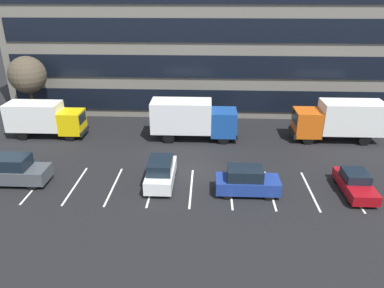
{
  "coord_description": "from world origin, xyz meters",
  "views": [
    {
      "loc": [
        1.07,
        -25.18,
        13.29
      ],
      "look_at": [
        -0.15,
        2.01,
        1.4
      ],
      "focal_mm": 34.09,
      "sensor_mm": 36.0,
      "label": 1
    }
  ],
  "objects_px": {
    "suv_navy": "(247,181)",
    "bare_tree": "(27,75)",
    "suv_white": "(161,172)",
    "box_truck_blue": "(192,118)",
    "box_truck_yellow": "(44,118)",
    "box_truck_orange": "(340,119)",
    "sedan_maroon": "(355,183)",
    "suv_charcoal": "(14,170)"
  },
  "relations": [
    {
      "from": "suv_navy",
      "to": "sedan_maroon",
      "type": "height_order",
      "value": "suv_navy"
    },
    {
      "from": "suv_white",
      "to": "box_truck_blue",
      "type": "bearing_deg",
      "value": 77.66
    },
    {
      "from": "box_truck_yellow",
      "to": "box_truck_blue",
      "type": "height_order",
      "value": "box_truck_blue"
    },
    {
      "from": "sedan_maroon",
      "to": "bare_tree",
      "type": "height_order",
      "value": "bare_tree"
    },
    {
      "from": "suv_white",
      "to": "bare_tree",
      "type": "distance_m",
      "value": 19.66
    },
    {
      "from": "box_truck_orange",
      "to": "bare_tree",
      "type": "distance_m",
      "value": 30.48
    },
    {
      "from": "sedan_maroon",
      "to": "suv_charcoal",
      "type": "height_order",
      "value": "suv_charcoal"
    },
    {
      "from": "box_truck_blue",
      "to": "suv_white",
      "type": "xyz_separation_m",
      "value": [
        -1.88,
        -8.6,
        -1.1
      ]
    },
    {
      "from": "box_truck_yellow",
      "to": "box_truck_orange",
      "type": "distance_m",
      "value": 27.38
    },
    {
      "from": "sedan_maroon",
      "to": "bare_tree",
      "type": "relative_size",
      "value": 0.62
    },
    {
      "from": "suv_charcoal",
      "to": "suv_white",
      "type": "relative_size",
      "value": 1.06
    },
    {
      "from": "suv_navy",
      "to": "bare_tree",
      "type": "xyz_separation_m",
      "value": [
        -20.84,
        13.33,
        4.1
      ]
    },
    {
      "from": "box_truck_orange",
      "to": "suv_navy",
      "type": "distance_m",
      "value": 13.65
    },
    {
      "from": "box_truck_yellow",
      "to": "bare_tree",
      "type": "height_order",
      "value": "bare_tree"
    },
    {
      "from": "suv_charcoal",
      "to": "suv_white",
      "type": "bearing_deg",
      "value": 1.91
    },
    {
      "from": "box_truck_orange",
      "to": "suv_charcoal",
      "type": "distance_m",
      "value": 27.55
    },
    {
      "from": "box_truck_orange",
      "to": "suv_navy",
      "type": "bearing_deg",
      "value": -133.09
    },
    {
      "from": "suv_navy",
      "to": "bare_tree",
      "type": "height_order",
      "value": "bare_tree"
    },
    {
      "from": "suv_charcoal",
      "to": "suv_white",
      "type": "height_order",
      "value": "suv_charcoal"
    },
    {
      "from": "suv_navy",
      "to": "suv_charcoal",
      "type": "relative_size",
      "value": 0.93
    },
    {
      "from": "suv_white",
      "to": "bare_tree",
      "type": "height_order",
      "value": "bare_tree"
    },
    {
      "from": "box_truck_yellow",
      "to": "box_truck_orange",
      "type": "bearing_deg",
      "value": 0.61
    },
    {
      "from": "box_truck_blue",
      "to": "sedan_maroon",
      "type": "bearing_deg",
      "value": -38.22
    },
    {
      "from": "sedan_maroon",
      "to": "suv_white",
      "type": "height_order",
      "value": "suv_white"
    },
    {
      "from": "suv_charcoal",
      "to": "sedan_maroon",
      "type": "bearing_deg",
      "value": -0.59
    },
    {
      "from": "suv_navy",
      "to": "suv_charcoal",
      "type": "distance_m",
      "value": 16.65
    },
    {
      "from": "box_truck_orange",
      "to": "suv_white",
      "type": "xyz_separation_m",
      "value": [
        -15.35,
        -8.89,
        -1.12
      ]
    },
    {
      "from": "box_truck_blue",
      "to": "box_truck_orange",
      "type": "relative_size",
      "value": 0.99
    },
    {
      "from": "box_truck_orange",
      "to": "box_truck_blue",
      "type": "bearing_deg",
      "value": -178.76
    },
    {
      "from": "box_truck_blue",
      "to": "bare_tree",
      "type": "bearing_deg",
      "value": 167.53
    },
    {
      "from": "box_truck_orange",
      "to": "suv_navy",
      "type": "xyz_separation_m",
      "value": [
        -9.3,
        -9.94,
        -1.14
      ]
    },
    {
      "from": "box_truck_blue",
      "to": "box_truck_orange",
      "type": "xyz_separation_m",
      "value": [
        13.46,
        0.29,
        0.01
      ]
    },
    {
      "from": "suv_navy",
      "to": "box_truck_blue",
      "type": "bearing_deg",
      "value": 113.37
    },
    {
      "from": "suv_navy",
      "to": "suv_charcoal",
      "type": "xyz_separation_m",
      "value": [
        -16.64,
        0.7,
        0.08
      ]
    },
    {
      "from": "box_truck_yellow",
      "to": "box_truck_orange",
      "type": "xyz_separation_m",
      "value": [
        27.37,
        0.29,
        0.23
      ]
    },
    {
      "from": "sedan_maroon",
      "to": "suv_white",
      "type": "xyz_separation_m",
      "value": [
        -13.56,
        0.6,
        0.24
      ]
    },
    {
      "from": "suv_navy",
      "to": "sedan_maroon",
      "type": "relative_size",
      "value": 1.01
    },
    {
      "from": "box_truck_yellow",
      "to": "box_truck_orange",
      "type": "height_order",
      "value": "box_truck_orange"
    },
    {
      "from": "box_truck_blue",
      "to": "bare_tree",
      "type": "distance_m",
      "value": 17.34
    },
    {
      "from": "box_truck_yellow",
      "to": "sedan_maroon",
      "type": "height_order",
      "value": "box_truck_yellow"
    },
    {
      "from": "bare_tree",
      "to": "box_truck_orange",
      "type": "bearing_deg",
      "value": -6.43
    },
    {
      "from": "box_truck_blue",
      "to": "suv_charcoal",
      "type": "xyz_separation_m",
      "value": [
        -12.47,
        -8.95,
        -1.05
      ]
    }
  ]
}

